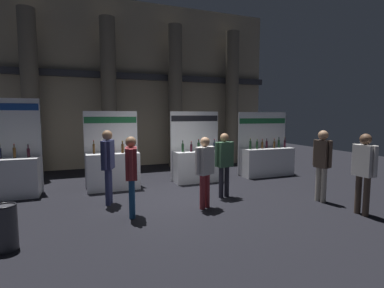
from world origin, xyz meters
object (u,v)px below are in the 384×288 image
exhibitor_booth_0 (1,174)px  visitor_0 (322,160)px  exhibitor_booth_3 (267,159)px  trash_bin (6,227)px  exhibitor_booth_2 (198,163)px  visitor_2 (108,160)px  visitor_1 (364,167)px  exhibitor_booth_1 (113,168)px  visitor_5 (224,159)px  visitor_4 (205,166)px  visitor_3 (131,169)px

exhibitor_booth_0 → visitor_0: bearing=-22.6°
exhibitor_booth_3 → trash_bin: bearing=-155.3°
exhibitor_booth_2 → visitor_2: size_ratio=1.27×
visitor_1 → exhibitor_booth_1: bearing=-131.3°
exhibitor_booth_1 → exhibitor_booth_2: size_ratio=1.00×
exhibitor_booth_0 → trash_bin: bearing=-76.1°
trash_bin → visitor_5: 4.74m
exhibitor_booth_0 → exhibitor_booth_3: exhibitor_booth_0 is taller
trash_bin → visitor_2: 2.57m
visitor_2 → visitor_4: bearing=80.8°
exhibitor_booth_3 → visitor_3: exhibitor_booth_3 is taller
visitor_1 → visitor_0: bearing=-175.4°
trash_bin → visitor_4: bearing=11.5°
visitor_3 → visitor_0: bearing=-87.7°
visitor_1 → exhibitor_booth_0: bearing=-119.4°
exhibitor_booth_3 → visitor_0: size_ratio=1.27×
exhibitor_booth_1 → exhibitor_booth_0: bearing=179.1°
exhibitor_booth_1 → visitor_4: exhibitor_booth_1 is taller
visitor_5 → trash_bin: bearing=-174.3°
visitor_4 → visitor_5: 1.03m
visitor_4 → exhibitor_booth_0: bearing=-57.1°
exhibitor_booth_3 → visitor_0: 3.13m
trash_bin → visitor_3: visitor_3 is taller
exhibitor_booth_3 → visitor_4: exhibitor_booth_3 is taller
exhibitor_booth_0 → visitor_2: size_ratio=1.45×
trash_bin → exhibitor_booth_1: bearing=59.4°
exhibitor_booth_2 → visitor_3: size_ratio=1.33×
exhibitor_booth_1 → visitor_1: exhibitor_booth_1 is taller
exhibitor_booth_0 → visitor_4: 5.17m
visitor_1 → visitor_2: (-4.94, 2.62, 0.02)m
exhibitor_booth_0 → visitor_3: bearing=-41.2°
exhibitor_booth_2 → visitor_4: (-0.85, -2.52, 0.38)m
exhibitor_booth_3 → trash_bin: size_ratio=3.07×
visitor_0 → trash_bin: bearing=79.7°
trash_bin → exhibitor_booth_3: bearing=24.7°
visitor_5 → visitor_1: bearing=-57.4°
exhibitor_booth_2 → exhibitor_booth_3: bearing=-0.3°
trash_bin → visitor_4: 3.81m
exhibitor_booth_0 → visitor_0: exhibitor_booth_0 is taller
visitor_0 → visitor_3: (-4.46, 0.54, -0.02)m
trash_bin → visitor_1: 6.70m
exhibitor_booth_3 → exhibitor_booth_1: bearing=-179.8°
exhibitor_booth_3 → visitor_0: bearing=-100.7°
visitor_0 → visitor_3: visitor_0 is taller
visitor_2 → visitor_1: bearing=80.8°
exhibitor_booth_0 → visitor_1: (7.43, -4.09, 0.40)m
visitor_3 → visitor_5: 2.51m
visitor_0 → visitor_5: (-2.03, 1.17, -0.03)m
visitor_1 → visitor_2: bearing=-118.6°
exhibitor_booth_0 → exhibitor_booth_1: 2.73m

